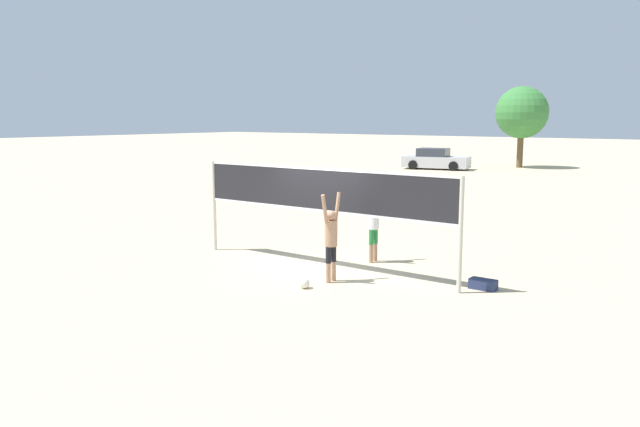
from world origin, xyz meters
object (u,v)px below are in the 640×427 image
at_px(player_spiker, 331,236).
at_px(volleyball, 304,283).
at_px(tree_left_cluster, 522,113).
at_px(parked_car_near, 436,160).
at_px(volleyball_net, 320,196).
at_px(player_blocker, 374,219).
at_px(gear_bag, 483,284).

bearing_deg(player_spiker, volleyball, 169.87).
bearing_deg(tree_left_cluster, parked_car_near, -130.58).
height_order(volleyball_net, tree_left_cluster, tree_left_cluster).
distance_m(player_spiker, player_blocker, 2.18).
xyz_separation_m(volleyball_net, player_blocker, (0.67, 1.32, -0.67)).
height_order(player_spiker, player_blocker, player_blocker).
bearing_deg(parked_car_near, volleyball_net, -81.69).
relative_size(gear_bag, tree_left_cluster, 0.10).
distance_m(player_spiker, tree_left_cluster, 34.58).
xyz_separation_m(volleyball, parked_car_near, (-11.45, 29.52, 0.54)).
bearing_deg(tree_left_cluster, player_blocker, -77.25).
height_order(player_blocker, parked_car_near, player_blocker).
bearing_deg(volleyball, volleyball_net, 115.93).
distance_m(volleyball_net, volleyball, 2.43).
distance_m(volleyball_net, gear_bag, 4.22).
relative_size(volleyball, parked_car_near, 0.05).
height_order(volleyball_net, player_spiker, volleyball_net).
distance_m(volleyball, tree_left_cluster, 35.39).
xyz_separation_m(player_spiker, gear_bag, (2.92, 1.41, -0.91)).
xyz_separation_m(volleyball_net, gear_bag, (3.85, 0.56, -1.64)).
bearing_deg(volleyball_net, player_blocker, 62.91).
bearing_deg(volleyball, tree_left_cluster, 101.88).
distance_m(parked_car_near, tree_left_cluster, 7.23).
height_order(volleyball_net, gear_bag, volleyball_net).
bearing_deg(volleyball, player_spiker, 79.87).
height_order(player_blocker, volleyball, player_blocker).
distance_m(volleyball_net, player_spiker, 1.45).
relative_size(player_blocker, gear_bag, 3.72).
height_order(volleyball_net, player_blocker, volleyball_net).
relative_size(volleyball, gear_bag, 0.41).
relative_size(volleyball_net, tree_left_cluster, 1.25).
bearing_deg(gear_bag, tree_left_cluster, 107.72).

